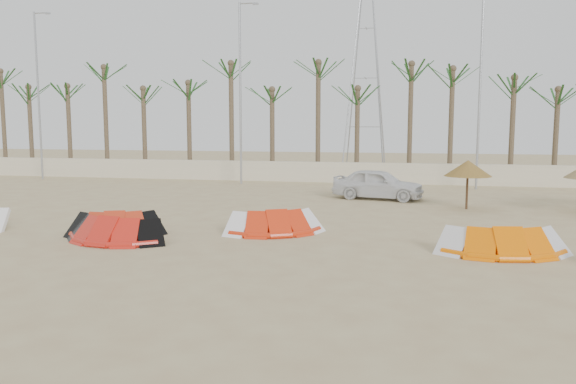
% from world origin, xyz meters
% --- Properties ---
extents(ground, '(120.00, 120.00, 0.00)m').
position_xyz_m(ground, '(0.00, 0.00, 0.00)').
color(ground, tan).
rests_on(ground, ground).
extents(boundary_wall, '(60.00, 0.30, 1.30)m').
position_xyz_m(boundary_wall, '(0.00, 22.00, 0.65)').
color(boundary_wall, beige).
rests_on(boundary_wall, ground).
extents(palm_line, '(52.00, 4.00, 7.70)m').
position_xyz_m(palm_line, '(0.67, 23.50, 6.44)').
color(palm_line, brown).
rests_on(palm_line, ground).
extents(lamp_a, '(1.25, 0.14, 11.00)m').
position_xyz_m(lamp_a, '(-19.96, 20.00, 5.77)').
color(lamp_a, '#A5A8AD').
rests_on(lamp_a, ground).
extents(lamp_b, '(1.25, 0.14, 11.00)m').
position_xyz_m(lamp_b, '(-5.96, 20.00, 5.77)').
color(lamp_b, '#A5A8AD').
rests_on(lamp_b, ground).
extents(lamp_c, '(1.25, 0.14, 11.00)m').
position_xyz_m(lamp_c, '(8.04, 20.00, 5.77)').
color(lamp_c, '#A5A8AD').
rests_on(lamp_c, ground).
extents(pylon, '(3.00, 3.00, 14.00)m').
position_xyz_m(pylon, '(1.00, 28.00, 0.00)').
color(pylon, '#A5A8AD').
rests_on(pylon, ground).
extents(kite_red_left, '(3.59, 1.94, 0.90)m').
position_xyz_m(kite_red_left, '(-4.87, 2.76, 0.42)').
color(kite_red_left, red).
rests_on(kite_red_left, ground).
extents(kite_red_mid, '(3.47, 2.40, 0.90)m').
position_xyz_m(kite_red_mid, '(-5.32, 3.68, 0.42)').
color(kite_red_mid, red).
rests_on(kite_red_mid, ground).
extents(kite_red_right, '(3.79, 2.75, 0.90)m').
position_xyz_m(kite_red_right, '(-0.20, 5.15, 0.42)').
color(kite_red_right, red).
rests_on(kite_red_right, ground).
extents(kite_orange, '(3.81, 2.06, 0.90)m').
position_xyz_m(kite_orange, '(6.89, 3.52, 0.42)').
color(kite_orange, '#FB6B00').
rests_on(kite_orange, ground).
extents(parasol_left, '(2.04, 2.04, 2.15)m').
position_xyz_m(parasol_left, '(6.72, 12.02, 1.80)').
color(parasol_left, '#4C331E').
rests_on(parasol_left, ground).
extents(car, '(4.71, 2.63, 1.51)m').
position_xyz_m(car, '(2.74, 14.53, 0.76)').
color(car, silver).
rests_on(car, ground).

